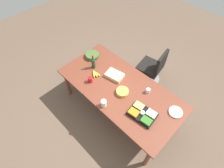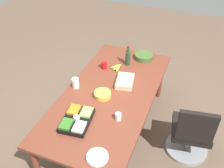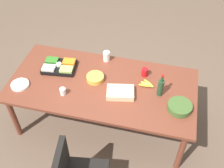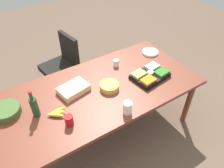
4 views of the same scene
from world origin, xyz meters
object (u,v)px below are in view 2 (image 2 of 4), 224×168
object	(u,v)px
salad_bowl	(144,56)
mayo_jar	(76,83)
red_solo_cup	(104,65)
wine_bottle	(128,58)
office_chair	(190,135)
chip_bowl	(103,94)
conference_table	(110,96)
banana_bunch	(117,67)
sheet_cake	(125,81)
veggie_tray	(77,120)
paper_plate_stack	(97,157)
paper_cup	(118,117)

from	to	relation	value
salad_bowl	mayo_jar	bearing A→B (deg)	-32.06
mayo_jar	red_solo_cup	bearing A→B (deg)	162.20
red_solo_cup	wine_bottle	world-z (taller)	wine_bottle
office_chair	salad_bowl	size ratio (longest dim) A/B	3.25
red_solo_cup	chip_bowl	size ratio (longest dim) A/B	0.51
conference_table	office_chair	size ratio (longest dim) A/B	2.58
banana_bunch	wine_bottle	distance (m)	0.22
sheet_cake	salad_bowl	distance (m)	0.70
veggie_tray	mayo_jar	distance (m)	0.64
veggie_tray	mayo_jar	world-z (taller)	mayo_jar
red_solo_cup	wine_bottle	size ratio (longest dim) A/B	0.35
sheet_cake	office_chair	bearing A→B (deg)	77.95
paper_plate_stack	paper_cup	bearing A→B (deg)	179.43
banana_bunch	veggie_tray	bearing A→B (deg)	-2.13
paper_cup	office_chair	bearing A→B (deg)	118.89
banana_bunch	salad_bowl	bearing A→B (deg)	145.48
paper_cup	paper_plate_stack	xyz separation A→B (m)	(0.56, -0.01, -0.03)
paper_plate_stack	wine_bottle	world-z (taller)	wine_bottle
paper_plate_stack	salad_bowl	bearing A→B (deg)	-177.42
red_solo_cup	wine_bottle	distance (m)	0.37
paper_cup	salad_bowl	xyz separation A→B (m)	(-1.36, -0.09, -0.01)
veggie_tray	mayo_jar	bearing A→B (deg)	-150.80
chip_bowl	paper_cup	bearing A→B (deg)	46.94
sheet_cake	red_solo_cup	size ratio (longest dim) A/B	2.91
conference_table	sheet_cake	size ratio (longest dim) A/B	7.20
wine_bottle	mayo_jar	bearing A→B (deg)	-30.92
paper_cup	salad_bowl	world-z (taller)	paper_cup
red_solo_cup	veggie_tray	xyz separation A→B (m)	(1.10, 0.14, -0.02)
red_solo_cup	salad_bowl	bearing A→B (deg)	135.54
veggie_tray	red_solo_cup	bearing A→B (deg)	-172.99
wine_bottle	veggie_tray	bearing A→B (deg)	-6.48
sheet_cake	red_solo_cup	bearing A→B (deg)	-119.63
paper_plate_stack	red_solo_cup	bearing A→B (deg)	-159.41
chip_bowl	sheet_cake	bearing A→B (deg)	154.38
paper_cup	paper_plate_stack	bearing A→B (deg)	-0.57
conference_table	salad_bowl	xyz separation A→B (m)	(-0.95, 0.18, 0.10)
veggie_tray	chip_bowl	size ratio (longest dim) A/B	2.08
office_chair	paper_plate_stack	world-z (taller)	office_chair
banana_bunch	red_solo_cup	world-z (taller)	red_solo_cup
wine_bottle	paper_cup	bearing A→B (deg)	13.43
salad_bowl	wine_bottle	xyz separation A→B (m)	(0.24, -0.17, 0.08)
banana_bunch	red_solo_cup	xyz separation A→B (m)	(0.06, -0.18, 0.03)
banana_bunch	chip_bowl	size ratio (longest dim) A/B	0.90
paper_plate_stack	banana_bunch	bearing A→B (deg)	-166.33
chip_bowl	wine_bottle	distance (m)	0.82
wine_bottle	red_solo_cup	bearing A→B (deg)	-51.89
paper_cup	salad_bowl	size ratio (longest dim) A/B	0.33
office_chair	salad_bowl	distance (m)	1.36
salad_bowl	banana_bunch	bearing A→B (deg)	-34.52
paper_cup	salad_bowl	bearing A→B (deg)	-176.12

